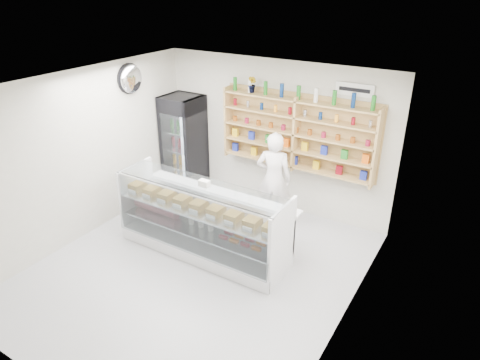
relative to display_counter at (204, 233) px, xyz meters
The scene contains 8 objects.
room 1.17m from the display_counter, 68.42° to the right, with size 5.00×5.00×5.00m.
display_counter is the anchor object (origin of this frame).
shop_worker 1.60m from the display_counter, 70.65° to the left, with size 0.62×0.41×1.71m, color white.
drinks_cooler 2.44m from the display_counter, 135.04° to the left, with size 0.73×0.71×1.99m.
wall_shelving 2.35m from the display_counter, 69.75° to the left, with size 2.84×0.28×1.33m.
potted_plant 2.74m from the display_counter, 96.25° to the left, with size 0.17×0.13×0.30m, color #1E6626.
security_mirror 2.98m from the display_counter, 159.91° to the left, with size 0.15×0.50×0.50m, color silver.
wall_sign 3.31m from the display_counter, 51.48° to the left, with size 0.62×0.03×0.20m, color white.
Camera 1 is at (3.35, -4.19, 4.07)m, focal length 32.00 mm.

